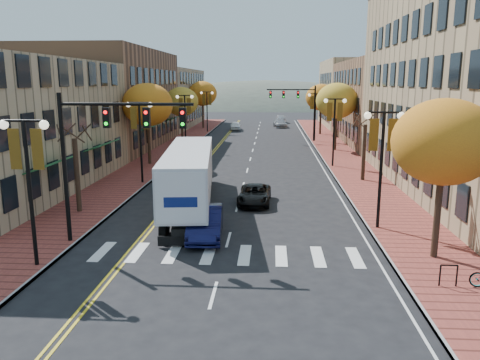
# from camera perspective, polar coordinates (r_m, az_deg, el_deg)

# --- Properties ---
(ground) EXTENTS (200.00, 200.00, 0.00)m
(ground) POSITION_cam_1_polar(r_m,az_deg,el_deg) (19.03, -2.53, -11.22)
(ground) COLOR black
(ground) RESTS_ON ground
(sidewalk_left) EXTENTS (4.00, 85.00, 0.15)m
(sidewalk_left) POSITION_cam_1_polar(r_m,az_deg,el_deg) (51.61, -8.56, 3.53)
(sidewalk_left) COLOR brown
(sidewalk_left) RESTS_ON ground
(sidewalk_right) EXTENTS (4.00, 85.00, 0.15)m
(sidewalk_right) POSITION_cam_1_polar(r_m,az_deg,el_deg) (50.92, 11.69, 3.30)
(sidewalk_right) COLOR brown
(sidewalk_right) RESTS_ON ground
(building_left_mid) EXTENTS (12.00, 24.00, 11.00)m
(building_left_mid) POSITION_cam_1_polar(r_m,az_deg,el_deg) (56.69, -16.00, 9.46)
(building_left_mid) COLOR brown
(building_left_mid) RESTS_ON ground
(building_left_far) EXTENTS (12.00, 26.00, 9.50)m
(building_left_far) POSITION_cam_1_polar(r_m,az_deg,el_deg) (80.70, -9.97, 9.79)
(building_left_far) COLOR #9E8966
(building_left_far) RESTS_ON ground
(building_right_mid) EXTENTS (15.00, 24.00, 10.00)m
(building_right_mid) POSITION_cam_1_polar(r_m,az_deg,el_deg) (61.70, 19.56, 8.93)
(building_right_mid) COLOR brown
(building_right_mid) RESTS_ON ground
(building_right_far) EXTENTS (15.00, 20.00, 11.00)m
(building_right_far) POSITION_cam_1_polar(r_m,az_deg,el_deg) (83.07, 15.49, 10.12)
(building_right_far) COLOR #9E8966
(building_right_far) RESTS_ON ground
(tree_left_a) EXTENTS (0.28, 0.28, 4.20)m
(tree_left_a) POSITION_cam_1_polar(r_m,az_deg,el_deg) (28.15, -19.25, 0.54)
(tree_left_a) COLOR #382619
(tree_left_a) RESTS_ON sidewalk_left
(tree_left_b) EXTENTS (4.48, 4.48, 7.21)m
(tree_left_b) POSITION_cam_1_polar(r_m,az_deg,el_deg) (42.87, -11.20, 8.97)
(tree_left_b) COLOR #382619
(tree_left_b) RESTS_ON sidewalk_left
(tree_left_c) EXTENTS (4.16, 4.16, 6.69)m
(tree_left_c) POSITION_cam_1_polar(r_m,az_deg,el_deg) (58.48, -7.14, 9.44)
(tree_left_c) COLOR #382619
(tree_left_c) RESTS_ON sidewalk_left
(tree_left_d) EXTENTS (4.61, 4.61, 7.42)m
(tree_left_d) POSITION_cam_1_polar(r_m,az_deg,el_deg) (76.21, -4.58, 10.46)
(tree_left_d) COLOR #382619
(tree_left_d) RESTS_ON sidewalk_left
(tree_right_a) EXTENTS (4.16, 4.16, 6.69)m
(tree_right_a) POSITION_cam_1_polar(r_m,az_deg,el_deg) (20.76, 23.60, 4.23)
(tree_right_a) COLOR #382619
(tree_right_a) RESTS_ON sidewalk_right
(tree_right_b) EXTENTS (0.28, 0.28, 4.20)m
(tree_right_b) POSITION_cam_1_polar(r_m,az_deg,el_deg) (36.46, 14.87, 3.27)
(tree_right_b) COLOR #382619
(tree_right_b) RESTS_ON sidewalk_right
(tree_right_c) EXTENTS (4.48, 4.48, 7.21)m
(tree_right_c) POSITION_cam_1_polar(r_m,az_deg,el_deg) (51.91, 11.71, 9.42)
(tree_right_c) COLOR #382619
(tree_right_c) RESTS_ON sidewalk_right
(tree_right_d) EXTENTS (4.35, 4.35, 7.00)m
(tree_right_d) POSITION_cam_1_polar(r_m,az_deg,el_deg) (67.79, 9.87, 9.89)
(tree_right_d) COLOR #382619
(tree_right_d) RESTS_ON sidewalk_right
(lamp_left_a) EXTENTS (1.96, 0.36, 6.05)m
(lamp_left_a) POSITION_cam_1_polar(r_m,az_deg,el_deg) (20.05, -24.48, 1.72)
(lamp_left_a) COLOR black
(lamp_left_a) RESTS_ON ground
(lamp_left_b) EXTENTS (1.96, 0.36, 6.05)m
(lamp_left_b) POSITION_cam_1_polar(r_m,az_deg,el_deg) (34.85, -12.09, 6.41)
(lamp_left_b) COLOR black
(lamp_left_b) RESTS_ON ground
(lamp_left_c) EXTENTS (1.96, 0.36, 6.05)m
(lamp_left_c) POSITION_cam_1_polar(r_m,az_deg,el_deg) (52.35, -6.73, 8.34)
(lamp_left_c) COLOR black
(lamp_left_c) RESTS_ON ground
(lamp_left_d) EXTENTS (1.96, 0.36, 6.05)m
(lamp_left_d) POSITION_cam_1_polar(r_m,az_deg,el_deg) (70.10, -4.05, 9.27)
(lamp_left_d) COLOR black
(lamp_left_d) RESTS_ON ground
(lamp_right_a) EXTENTS (1.96, 0.36, 6.05)m
(lamp_right_a) POSITION_cam_1_polar(r_m,az_deg,el_deg) (24.24, 16.96, 3.86)
(lamp_right_a) COLOR black
(lamp_right_a) RESTS_ON ground
(lamp_right_b) EXTENTS (1.96, 0.36, 6.05)m
(lamp_right_b) POSITION_cam_1_polar(r_m,az_deg,el_deg) (41.88, 11.44, 7.32)
(lamp_right_b) COLOR black
(lamp_right_b) RESTS_ON ground
(lamp_right_c) EXTENTS (1.96, 0.36, 6.05)m
(lamp_right_c) POSITION_cam_1_polar(r_m,az_deg,el_deg) (59.73, 9.18, 8.70)
(lamp_right_c) COLOR black
(lamp_right_c) RESTS_ON ground
(traffic_mast_near) EXTENTS (6.10, 0.35, 7.00)m
(traffic_mast_near) POSITION_cam_1_polar(r_m,az_deg,el_deg) (21.85, -16.24, 4.74)
(traffic_mast_near) COLOR black
(traffic_mast_near) RESTS_ON ground
(traffic_mast_far) EXTENTS (6.10, 0.34, 7.00)m
(traffic_mast_far) POSITION_cam_1_polar(r_m,az_deg,el_deg) (59.54, 7.24, 9.36)
(traffic_mast_far) COLOR black
(traffic_mast_far) RESTS_ON ground
(semi_truck) EXTENTS (4.00, 15.10, 3.73)m
(semi_truck) POSITION_cam_1_polar(r_m,az_deg,el_deg) (28.01, -6.06, 0.95)
(semi_truck) COLOR black
(semi_truck) RESTS_ON ground
(navy_sedan) EXTENTS (1.91, 4.66, 1.50)m
(navy_sedan) POSITION_cam_1_polar(r_m,az_deg,el_deg) (22.95, -4.21, -5.16)
(navy_sedan) COLOR #0D0F35
(navy_sedan) RESTS_ON ground
(black_suv) EXTENTS (2.07, 4.26, 1.17)m
(black_suv) POSITION_cam_1_polar(r_m,az_deg,el_deg) (29.11, 1.78, -1.78)
(black_suv) COLOR black
(black_suv) RESTS_ON ground
(car_far_white) EXTENTS (1.88, 4.04, 1.34)m
(car_far_white) POSITION_cam_1_polar(r_m,az_deg,el_deg) (74.02, -0.55, 6.63)
(car_far_white) COLOR white
(car_far_white) RESTS_ON ground
(car_far_silver) EXTENTS (2.45, 4.97, 1.39)m
(car_far_silver) POSITION_cam_1_polar(r_m,az_deg,el_deg) (78.86, 4.90, 6.93)
(car_far_silver) COLOR #94959B
(car_far_silver) RESTS_ON ground
(car_far_oncoming) EXTENTS (1.71, 4.13, 1.33)m
(car_far_oncoming) POSITION_cam_1_polar(r_m,az_deg,el_deg) (87.80, 5.02, 7.41)
(car_far_oncoming) COLOR #B4B4BC
(car_far_oncoming) RESTS_ON ground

